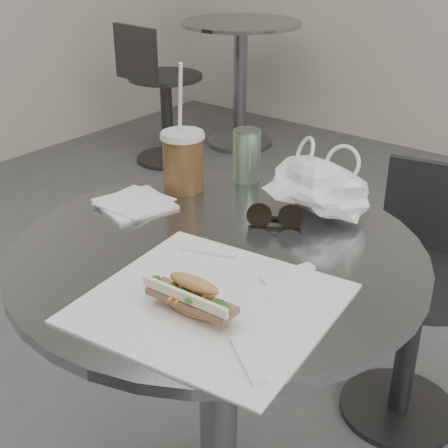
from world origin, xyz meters
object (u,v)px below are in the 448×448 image
Objects in this scene: chair_far at (415,313)px; iced_coffee at (183,160)px; bg_chair at (160,103)px; banh_mi at (193,297)px; drink_can at (247,155)px; cafe_table at (218,367)px; bg_table at (240,69)px; sunglasses at (275,218)px.

chair_far is 2.50× the size of iced_coffee.
bg_chair is 4.23× the size of banh_mi.
bg_chair is at bearing 139.36° from drink_can.
bg_table is (-1.60, 2.20, -0.00)m from cafe_table.
sunglasses is at bearing 65.04° from chair_far.
iced_coffee is at bearing 140.91° from sunglasses.
bg_table is 2.65m from sunglasses.
banh_mi is 1.79× the size of sunglasses.
iced_coffee is (1.53, -1.51, 0.46)m from bg_chair.
cafe_table is at bearing -135.14° from sunglasses.
chair_far is 0.79m from iced_coffee.
chair_far is at bearing -41.32° from bg_table.
cafe_table is 2.72m from bg_table.
bg_table is 4.01× the size of banh_mi.
bg_table reaches higher than chair_far.
sunglasses is at bearing -34.61° from bg_chair.
cafe_table is 2.43m from bg_chair.
drink_can is (0.08, 0.13, -0.01)m from iced_coffee.
iced_coffee is 2.34× the size of drink_can.
bg_chair is 2.78× the size of iced_coffee.
bg_table is at bearing 126.03° from cafe_table.
drink_can is (1.45, -1.90, 0.33)m from bg_table.
drink_can is at bearing -34.64° from bg_chair.
drink_can is (-0.32, -0.35, 0.48)m from chair_far.
bg_chair reaches higher than chair_far.
cafe_table is 1.03× the size of bg_table.
bg_chair is (-1.92, 1.02, 0.03)m from chair_far.
sunglasses is at bearing -40.31° from drink_can.
chair_far is at bearing 43.21° from sunglasses.
cafe_table is 0.69m from chair_far.
banh_mi reaches higher than chair_far.
banh_mi is at bearing -61.20° from cafe_table.
bg_chair is at bearing 135.43° from iced_coffee.
bg_table is at bearing 123.14° from banh_mi.
chair_far is 0.68m from drink_can.
chair_far is at bearing -22.04° from bg_chair.
sunglasses is at bearing -6.68° from iced_coffee.
sunglasses is (-0.07, 0.33, -0.01)m from banh_mi.
bg_chair is 2.67m from banh_mi.
iced_coffee is (1.37, -2.03, 0.34)m from bg_table.
bg_table is at bearing 123.95° from iced_coffee.
banh_mi is 0.66× the size of iced_coffee.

